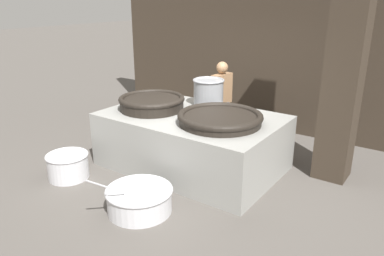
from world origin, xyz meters
TOP-DOWN VIEW (x-y plane):
  - ground_plane at (0.00, 0.00)m, footprint 60.00×60.00m
  - back_wall at (0.00, 2.72)m, footprint 7.52×0.24m
  - support_pillar at (2.09, 1.01)m, footprint 0.51×0.51m
  - hearth_platform at (0.00, 0.00)m, footprint 2.92×1.88m
  - giant_wok_near at (-0.76, -0.14)m, footprint 1.14×1.14m
  - giant_wok_far at (0.61, -0.12)m, footprint 1.33×1.33m
  - stock_pot at (-0.09, 0.65)m, footprint 0.57×0.57m
  - cook at (-0.21, 1.29)m, footprint 0.41×0.62m
  - prep_bowl_vegetables at (0.25, -1.61)m, footprint 0.92×1.18m
  - prep_bowl_meat at (-1.38, -1.52)m, footprint 0.67×0.67m

SIDE VIEW (x-z plane):
  - ground_plane at x=0.00m, z-range 0.00..0.00m
  - prep_bowl_vegetables at x=0.25m, z-range -0.17..0.55m
  - prep_bowl_meat at x=-1.38m, z-range 0.02..0.43m
  - hearth_platform at x=0.00m, z-range 0.00..0.93m
  - cook at x=-0.21m, z-range 0.07..1.69m
  - giant_wok_far at x=0.61m, z-range 0.93..1.11m
  - giant_wok_near at x=-0.76m, z-range 0.94..1.17m
  - stock_pot at x=-0.09m, z-range 0.94..1.42m
  - back_wall at x=0.00m, z-range 0.00..4.13m
  - support_pillar at x=2.09m, z-range 0.00..4.13m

